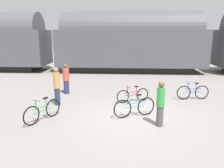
{
  "coord_description": "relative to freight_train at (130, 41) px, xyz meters",
  "views": [
    {
      "loc": [
        -0.35,
        -8.5,
        3.33
      ],
      "look_at": [
        -0.96,
        1.01,
        1.1
      ],
      "focal_mm": 35.0,
      "sensor_mm": 36.0,
      "label": 1
    }
  ],
  "objects": [
    {
      "name": "bicycle_teal",
      "position": [
        0.02,
        -10.71,
        -2.24
      ],
      "size": [
        1.69,
        0.73,
        0.95
      ],
      "color": "black",
      "rests_on": "ground_plane"
    },
    {
      "name": "rail_near",
      "position": [
        0.0,
        -0.72,
        -2.63
      ],
      "size": [
        51.91,
        0.07,
        0.01
      ],
      "primitive_type": "cube",
      "color": "#4C4238",
      "rests_on": "ground_plane"
    },
    {
      "name": "bicycle_blue",
      "position": [
        3.09,
        -8.14,
        -2.26
      ],
      "size": [
        1.67,
        0.46,
        0.9
      ],
      "color": "black",
      "rests_on": "ground_plane"
    },
    {
      "name": "bicycle_maroon",
      "position": [
        0.01,
        -8.78,
        -2.29
      ],
      "size": [
        1.59,
        0.73,
        0.82
      ],
      "color": "black",
      "rests_on": "ground_plane"
    },
    {
      "name": "person_in_tan",
      "position": [
        -3.56,
        -9.44,
        -1.72
      ],
      "size": [
        0.3,
        0.3,
        1.79
      ],
      "rotation": [
        0.0,
        0.0,
        1.71
      ],
      "color": "#283351",
      "rests_on": "ground_plane"
    },
    {
      "name": "person_in_red",
      "position": [
        -3.66,
        -7.48,
        -1.8
      ],
      "size": [
        0.36,
        0.36,
        1.68
      ],
      "rotation": [
        0.0,
        0.0,
        1.89
      ],
      "color": "#283351",
      "rests_on": "ground_plane"
    },
    {
      "name": "bicycle_green",
      "position": [
        -3.54,
        -11.36,
        -2.25
      ],
      "size": [
        0.88,
        1.6,
        0.91
      ],
      "color": "black",
      "rests_on": "ground_plane"
    },
    {
      "name": "ground_plane",
      "position": [
        0.0,
        -10.65,
        -2.64
      ],
      "size": [
        80.0,
        80.0,
        0.0
      ],
      "primitive_type": "plane",
      "color": "gray"
    },
    {
      "name": "freight_train",
      "position": [
        0.0,
        0.0,
        0.0
      ],
      "size": [
        39.91,
        3.19,
        5.11
      ],
      "color": "black",
      "rests_on": "ground_plane"
    },
    {
      "name": "person_in_green",
      "position": [
        0.91,
        -11.58,
        -1.78
      ],
      "size": [
        0.29,
        0.29,
        1.68
      ],
      "rotation": [
        0.0,
        0.0,
        2.68
      ],
      "color": "#514C47",
      "rests_on": "ground_plane"
    },
    {
      "name": "rail_far",
      "position": [
        0.0,
        0.72,
        -2.63
      ],
      "size": [
        51.91,
        0.07,
        0.01
      ],
      "primitive_type": "cube",
      "color": "#4C4238",
      "rests_on": "ground_plane"
    }
  ]
}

